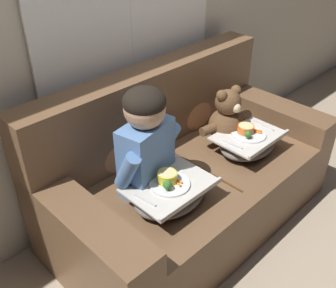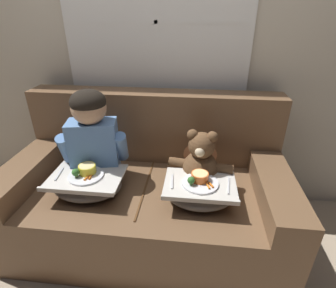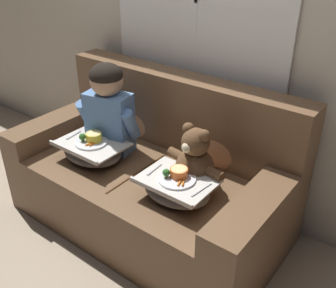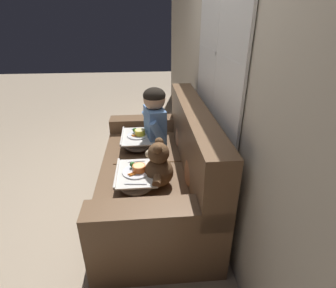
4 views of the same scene
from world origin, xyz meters
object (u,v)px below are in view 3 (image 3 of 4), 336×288
(couch, at_px, (154,177))
(throw_pillow_behind_teddy, at_px, (218,144))
(throw_pillow_behind_child, at_px, (136,116))
(teddy_bear, at_px, (194,161))
(lap_tray_child, at_px, (92,150))
(lap_tray_teddy, at_px, (177,188))
(child_figure, at_px, (108,104))

(couch, bearing_deg, throw_pillow_behind_teddy, 33.52)
(throw_pillow_behind_child, xyz_separation_m, teddy_bear, (0.72, -0.28, 0.01))
(throw_pillow_behind_teddy, distance_m, lap_tray_child, 0.86)
(throw_pillow_behind_child, bearing_deg, throw_pillow_behind_teddy, 0.00)
(throw_pillow_behind_teddy, height_order, lap_tray_teddy, throw_pillow_behind_teddy)
(throw_pillow_behind_child, relative_size, lap_tray_teddy, 0.79)
(teddy_bear, xyz_separation_m, lap_tray_child, (-0.72, -0.18, -0.10))
(couch, distance_m, lap_tray_child, 0.46)
(throw_pillow_behind_child, relative_size, lap_tray_child, 0.75)
(child_figure, distance_m, lap_tray_teddy, 0.79)
(couch, xyz_separation_m, throw_pillow_behind_child, (-0.36, 0.24, 0.28))
(couch, distance_m, throw_pillow_behind_teddy, 0.51)
(throw_pillow_behind_child, height_order, lap_tray_child, throw_pillow_behind_child)
(couch, xyz_separation_m, throw_pillow_behind_teddy, (0.36, 0.24, 0.28))
(throw_pillow_behind_child, height_order, lap_tray_teddy, throw_pillow_behind_child)
(child_figure, xyz_separation_m, lap_tray_teddy, (0.72, -0.18, -0.28))
(child_figure, xyz_separation_m, teddy_bear, (0.72, -0.00, -0.18))
(couch, relative_size, lap_tray_child, 4.07)
(child_figure, relative_size, lap_tray_child, 1.38)
(throw_pillow_behind_teddy, height_order, teddy_bear, teddy_bear)
(child_figure, height_order, lap_tray_child, child_figure)
(throw_pillow_behind_teddy, bearing_deg, lap_tray_child, -147.42)
(throw_pillow_behind_child, distance_m, child_figure, 0.34)
(lap_tray_teddy, bearing_deg, couch, 148.33)
(throw_pillow_behind_child, bearing_deg, child_figure, -89.95)
(child_figure, bearing_deg, lap_tray_teddy, -14.28)
(throw_pillow_behind_teddy, relative_size, lap_tray_child, 0.77)
(throw_pillow_behind_child, distance_m, lap_tray_teddy, 0.86)
(throw_pillow_behind_teddy, bearing_deg, throw_pillow_behind_child, 180.00)
(lap_tray_child, bearing_deg, throw_pillow_behind_teddy, 32.58)
(throw_pillow_behind_child, xyz_separation_m, lap_tray_teddy, (0.72, -0.46, -0.09))
(child_figure, distance_m, lap_tray_child, 0.33)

